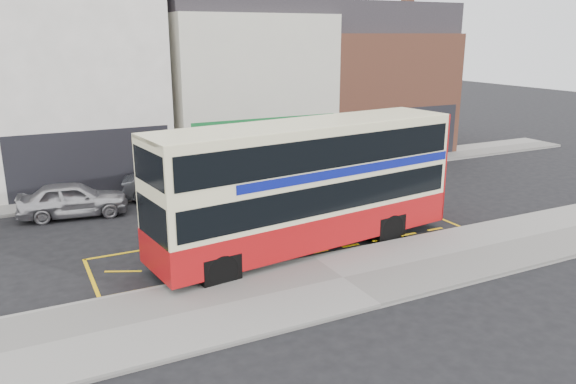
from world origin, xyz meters
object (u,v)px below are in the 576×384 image
bus_stop_post (210,219)px  car_silver (73,199)px  car_grey (172,184)px  car_white (349,169)px  double_decker_bus (308,184)px  street_tree_right (330,101)px

bus_stop_post → car_silver: size_ratio=0.73×
car_grey → car_white: 9.35m
double_decker_bus → car_grey: (-2.66, 8.40, -1.68)m
double_decker_bus → car_white: bearing=41.5°
double_decker_bus → street_tree_right: (7.73, 11.46, 1.30)m
double_decker_bus → street_tree_right: size_ratio=2.15×
bus_stop_post → car_grey: bus_stop_post is taller
car_silver → car_grey: (4.45, 0.75, -0.03)m
car_silver → street_tree_right: street_tree_right is taller
car_grey → bus_stop_post: bearing=-171.4°
car_white → street_tree_right: street_tree_right is taller
car_grey → car_white: (9.31, -0.83, -0.10)m
bus_stop_post → car_white: bearing=47.0°
double_decker_bus → car_grey: double_decker_bus is taller
car_white → street_tree_right: 5.07m
car_white → street_tree_right: (1.07, 3.89, 3.08)m
double_decker_bus → car_grey: 8.97m
double_decker_bus → bus_stop_post: bearing=-170.8°
car_silver → street_tree_right: size_ratio=0.81×
car_silver → car_white: bearing=-82.5°
bus_stop_post → car_white: bus_stop_post is taller
car_silver → car_grey: car_silver is taller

